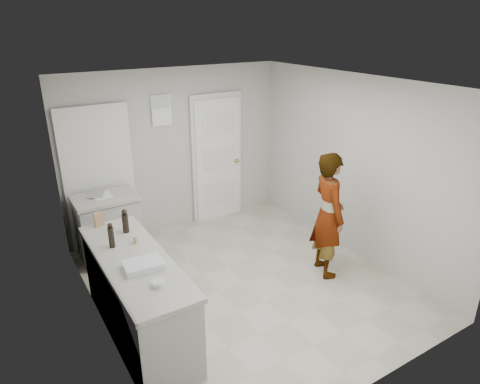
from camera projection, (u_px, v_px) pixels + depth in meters
ground at (245, 283)px, 5.48m from camera, size 4.00×4.00×0.00m
room_shell at (167, 168)px, 6.54m from camera, size 4.00×4.00×4.00m
main_counter at (138, 299)px, 4.45m from camera, size 0.64×1.96×0.93m
side_counter at (109, 229)px, 5.92m from camera, size 0.84×0.61×0.93m
person at (328, 215)px, 5.43m from camera, size 0.55×0.69×1.65m
cake_mix_box at (99, 219)px, 4.89m from camera, size 0.11×0.07×0.17m
spice_jar at (136, 240)px, 4.54m from camera, size 0.05×0.05×0.08m
oil_cruet_a at (125, 221)px, 4.73m from camera, size 0.07×0.07×0.28m
oil_cruet_b at (111, 236)px, 4.42m from camera, size 0.06×0.06×0.28m
baking_dish at (143, 265)px, 4.08m from camera, size 0.38×0.29×0.06m
egg_bowl at (158, 283)px, 3.82m from camera, size 0.12×0.12×0.04m
papers at (102, 195)px, 5.76m from camera, size 0.24×0.30×0.01m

